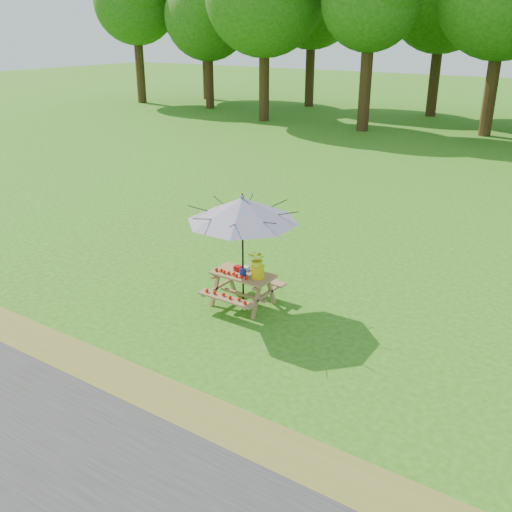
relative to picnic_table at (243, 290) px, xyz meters
The scene contains 7 objects.
ground 1.07m from the picnic_table, 150.89° to the right, with size 120.00×120.00×0.00m, color #326112.
drygrass_strip 3.43m from the picnic_table, 105.14° to the right, with size 120.00×1.20×0.01m, color olive.
picnic_table is the anchor object (origin of this frame).
patio_umbrella 1.62m from the picnic_table, 84.81° to the left, with size 2.72×2.72×2.25m.
produce_bins 0.40m from the picnic_table, 145.57° to the left, with size 0.35×0.39×0.13m.
tomatoes_row 0.44m from the picnic_table, 130.28° to the right, with size 0.77×0.13×0.07m, color red, non-canonical shape.
flower_bucket 0.73m from the picnic_table, ahead, with size 0.34×0.29×0.56m.
Camera 1 is at (6.65, -7.68, 5.06)m, focal length 40.00 mm.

